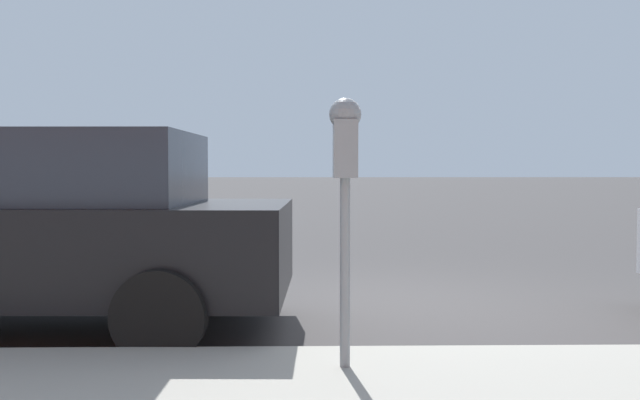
{
  "coord_description": "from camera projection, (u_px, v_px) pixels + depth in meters",
  "views": [
    {
      "loc": [
        -7.1,
        0.78,
        1.31
      ],
      "look_at": [
        -2.52,
        0.68,
        1.12
      ],
      "focal_mm": 42.0,
      "sensor_mm": 36.0,
      "label": 1
    }
  ],
  "objects": [
    {
      "name": "parking_meter",
      "position": [
        345.0,
        162.0,
        4.39
      ],
      "size": [
        0.21,
        0.19,
        1.59
      ],
      "color": "gray",
      "rests_on": "sidewalk"
    },
    {
      "name": "car_black",
      "position": [
        28.0,
        228.0,
        5.98
      ],
      "size": [
        2.25,
        4.29,
        1.6
      ],
      "rotation": [
        0.0,
        0.0,
        -0.03
      ],
      "color": "black",
      "rests_on": "ground_plane"
    },
    {
      "name": "ground_plane",
      "position": [
        386.0,
        305.0,
        7.16
      ],
      "size": [
        220.0,
        220.0,
        0.0
      ],
      "primitive_type": "plane",
      "color": "#3D3A3A"
    }
  ]
}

